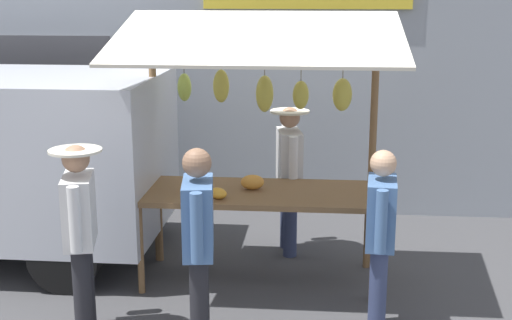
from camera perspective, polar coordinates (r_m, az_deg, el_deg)
name	(u,v)px	position (r m, az deg, el deg)	size (l,w,h in m)	color
ground_plane	(259,279)	(6.74, 0.23, -9.74)	(40.00, 40.00, 0.00)	#424244
street_backdrop	(270,74)	(8.42, 1.12, 7.08)	(9.00, 0.30, 3.40)	#8C939E
market_stall	(260,118)	(6.31, 0.33, 3.43)	(2.50, 1.46, 2.50)	brown
vendor_with_sunhat	(289,169)	(7.14, 2.73, -0.75)	(0.40, 0.66, 1.54)	navy
shopper_with_ponytail	(380,231)	(5.56, 10.16, -5.76)	(0.26, 0.66, 1.51)	navy
shopper_with_shopping_bag	(198,237)	(5.21, -4.75, -6.30)	(0.28, 0.68, 1.59)	#232328
shopper_in_grey_tee	(80,226)	(5.58, -14.25, -5.31)	(0.40, 0.66, 1.56)	#232328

